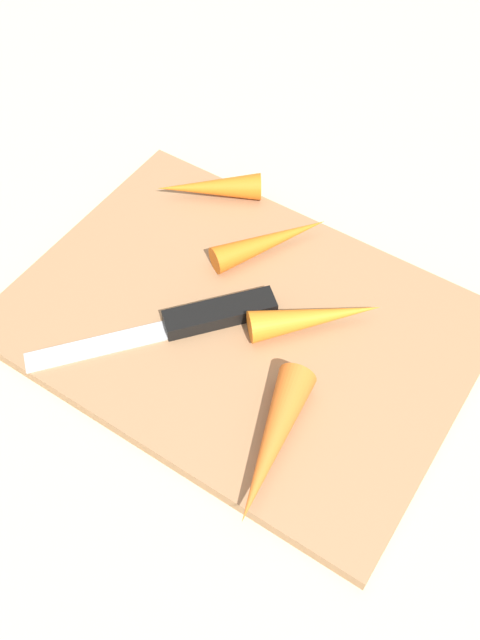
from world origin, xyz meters
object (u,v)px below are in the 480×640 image
at_px(cutting_board, 240,324).
at_px(carrot_short, 316,317).
at_px(carrot_long, 271,241).
at_px(carrot_longest, 272,444).
at_px(knife, 204,318).
at_px(carrot_shortest, 209,187).

xyz_separation_m(cutting_board, carrot_short, (-0.05, -0.03, 0.02)).
relative_size(cutting_board, carrot_long, 3.39).
height_order(cutting_board, carrot_longest, carrot_longest).
xyz_separation_m(cutting_board, knife, (0.02, 0.02, 0.01)).
height_order(knife, carrot_longest, carrot_longest).
bearing_deg(carrot_longest, cutting_board, -149.13).
bearing_deg(knife, carrot_longest, 97.02).
relative_size(knife, carrot_long, 1.57).
relative_size(carrot_short, carrot_shortest, 1.13).
relative_size(cutting_board, carrot_longest, 3.02).
bearing_deg(knife, carrot_long, -142.08).
height_order(carrot_longest, carrot_shortest, carrot_longest).
bearing_deg(cutting_board, carrot_short, -153.17).
distance_m(carrot_short, carrot_long, 0.09).
bearing_deg(carrot_short, carrot_longest, -119.62).
distance_m(carrot_short, carrot_shortest, 0.17).
relative_size(carrot_short, carrot_longest, 0.89).
distance_m(carrot_long, carrot_longest, 0.19).
xyz_separation_m(carrot_long, carrot_longest, (-0.10, 0.16, 0.00)).
height_order(carrot_short, carrot_shortest, carrot_short).
distance_m(cutting_board, carrot_short, 0.06).
relative_size(cutting_board, knife, 2.17).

